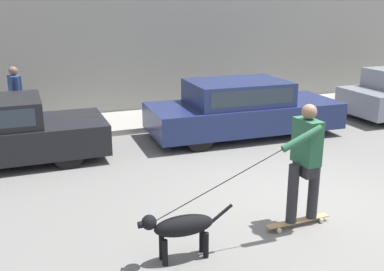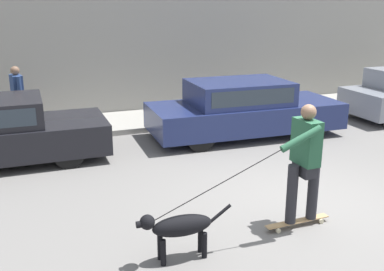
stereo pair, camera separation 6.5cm
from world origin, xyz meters
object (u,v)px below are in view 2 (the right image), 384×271
at_px(skateboarder, 304,159).
at_px(dog, 179,227).
at_px(pedestrian_with_bag, 18,95).
at_px(parked_car_1, 243,110).

bearing_deg(skateboarder, dog, 4.53).
height_order(dog, pedestrian_with_bag, pedestrian_with_bag).
relative_size(parked_car_1, dog, 3.75).
xyz_separation_m(parked_car_1, pedestrian_with_bag, (-5.02, 2.02, 0.32)).
bearing_deg(dog, parked_car_1, -123.20).
bearing_deg(skateboarder, pedestrian_with_bag, -61.90).
bearing_deg(parked_car_1, pedestrian_with_bag, 160.24).
xyz_separation_m(dog, pedestrian_with_bag, (-1.77, 6.65, 0.53)).
relative_size(skateboarder, pedestrian_with_bag, 1.81).
distance_m(parked_car_1, skateboarder, 4.63).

